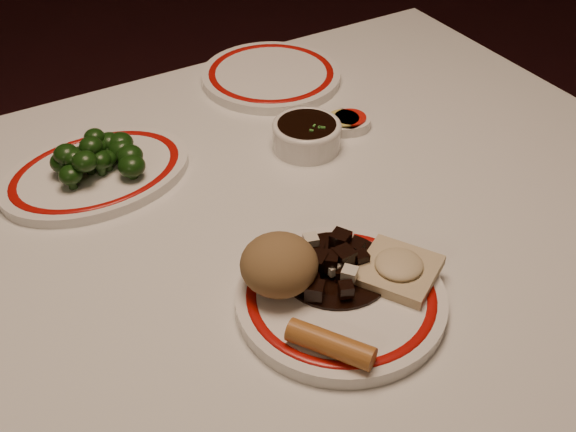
# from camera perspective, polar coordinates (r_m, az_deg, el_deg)

# --- Properties ---
(dining_table) EXTENTS (1.20, 0.90, 0.75)m
(dining_table) POSITION_cam_1_polar(r_m,az_deg,el_deg) (1.03, -1.31, -4.07)
(dining_table) COLOR white
(dining_table) RESTS_ON ground
(main_plate) EXTENTS (0.30, 0.30, 0.02)m
(main_plate) POSITION_cam_1_polar(r_m,az_deg,el_deg) (0.84, 4.20, -6.55)
(main_plate) COLOR white
(main_plate) RESTS_ON dining_table
(rice_mound) EXTENTS (0.09, 0.09, 0.06)m
(rice_mound) POSITION_cam_1_polar(r_m,az_deg,el_deg) (0.82, -0.71, -3.85)
(rice_mound) COLOR olive
(rice_mound) RESTS_ON main_plate
(spring_roll) EXTENTS (0.07, 0.09, 0.03)m
(spring_roll) POSITION_cam_1_polar(r_m,az_deg,el_deg) (0.76, 3.38, -10.07)
(spring_roll) COLOR #AF6A2B
(spring_roll) RESTS_ON main_plate
(fried_wonton) EXTENTS (0.12, 0.12, 0.02)m
(fried_wonton) POSITION_cam_1_polar(r_m,az_deg,el_deg) (0.86, 8.72, -4.12)
(fried_wonton) COLOR #C5B48B
(fried_wonton) RESTS_ON main_plate
(stirfry_heap) EXTENTS (0.13, 0.13, 0.03)m
(stirfry_heap) POSITION_cam_1_polar(r_m,az_deg,el_deg) (0.85, 3.60, -3.89)
(stirfry_heap) COLOR black
(stirfry_heap) RESTS_ON main_plate
(broccoli_plate) EXTENTS (0.29, 0.26, 0.02)m
(broccoli_plate) POSITION_cam_1_polar(r_m,az_deg,el_deg) (1.06, -14.89, 3.30)
(broccoli_plate) COLOR white
(broccoli_plate) RESTS_ON dining_table
(broccoli_pile) EXTENTS (0.12, 0.10, 0.05)m
(broccoli_pile) POSITION_cam_1_polar(r_m,az_deg,el_deg) (1.05, -14.78, 4.67)
(broccoli_pile) COLOR #23471C
(broccoli_pile) RESTS_ON broccoli_plate
(soy_bowl) EXTENTS (0.10, 0.10, 0.04)m
(soy_bowl) POSITION_cam_1_polar(r_m,az_deg,el_deg) (1.09, 1.48, 6.33)
(soy_bowl) COLOR white
(soy_bowl) RESTS_ON dining_table
(sweet_sour_dish) EXTENTS (0.06, 0.06, 0.02)m
(sweet_sour_dish) POSITION_cam_1_polar(r_m,az_deg,el_deg) (1.15, 4.93, 7.41)
(sweet_sour_dish) COLOR white
(sweet_sour_dish) RESTS_ON dining_table
(mustard_dish) EXTENTS (0.06, 0.06, 0.02)m
(mustard_dish) POSITION_cam_1_polar(r_m,az_deg,el_deg) (1.15, 4.37, 7.36)
(mustard_dish) COLOR white
(mustard_dish) RESTS_ON dining_table
(far_plate) EXTENTS (0.30, 0.30, 0.02)m
(far_plate) POSITION_cam_1_polar(r_m,az_deg,el_deg) (1.28, -1.34, 11.04)
(far_plate) COLOR white
(far_plate) RESTS_ON dining_table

